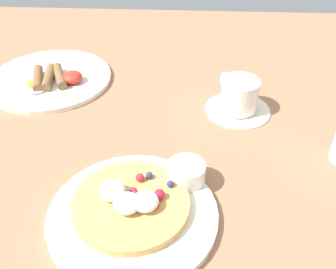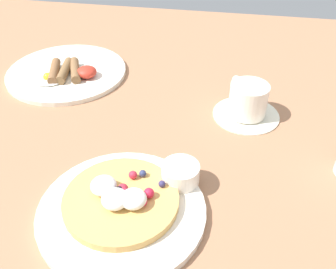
{
  "view_description": "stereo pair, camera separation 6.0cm",
  "coord_description": "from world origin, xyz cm",
  "px_view_note": "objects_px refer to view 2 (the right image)",
  "views": [
    {
      "loc": [
        5.07,
        -53.02,
        43.81
      ],
      "look_at": [
        2.37,
        -2.88,
        4.0
      ],
      "focal_mm": 40.69,
      "sensor_mm": 36.0,
      "label": 1
    },
    {
      "loc": [
        10.98,
        -52.35,
        43.81
      ],
      "look_at": [
        2.37,
        -2.88,
        4.0
      ],
      "focal_mm": 40.69,
      "sensor_mm": 36.0,
      "label": 2
    }
  ],
  "objects_px": {
    "pancake_plate": "(122,211)",
    "syrup_ramekin": "(180,173)",
    "coffee_cup": "(248,99)",
    "breakfast_plate": "(67,72)",
    "coffee_saucer": "(246,114)"
  },
  "relations": [
    {
      "from": "syrup_ramekin",
      "to": "coffee_saucer",
      "type": "relative_size",
      "value": 0.45
    },
    {
      "from": "pancake_plate",
      "to": "syrup_ramekin",
      "type": "bearing_deg",
      "value": 42.88
    },
    {
      "from": "breakfast_plate",
      "to": "pancake_plate",
      "type": "bearing_deg",
      "value": -58.12
    },
    {
      "from": "coffee_cup",
      "to": "coffee_saucer",
      "type": "bearing_deg",
      "value": -61.09
    },
    {
      "from": "coffee_saucer",
      "to": "coffee_cup",
      "type": "distance_m",
      "value": 0.04
    },
    {
      "from": "syrup_ramekin",
      "to": "coffee_cup",
      "type": "relative_size",
      "value": 0.6
    },
    {
      "from": "coffee_cup",
      "to": "syrup_ramekin",
      "type": "bearing_deg",
      "value": -114.9
    },
    {
      "from": "pancake_plate",
      "to": "syrup_ramekin",
      "type": "xyz_separation_m",
      "value": [
        0.08,
        0.07,
        0.02
      ]
    },
    {
      "from": "syrup_ramekin",
      "to": "breakfast_plate",
      "type": "height_order",
      "value": "syrup_ramekin"
    },
    {
      "from": "pancake_plate",
      "to": "syrup_ramekin",
      "type": "distance_m",
      "value": 0.11
    },
    {
      "from": "coffee_cup",
      "to": "breakfast_plate",
      "type": "bearing_deg",
      "value": 167.02
    },
    {
      "from": "pancake_plate",
      "to": "coffee_cup",
      "type": "distance_m",
      "value": 0.33
    },
    {
      "from": "syrup_ramekin",
      "to": "breakfast_plate",
      "type": "bearing_deg",
      "value": 135.24
    },
    {
      "from": "syrup_ramekin",
      "to": "coffee_cup",
      "type": "xyz_separation_m",
      "value": [
        0.1,
        0.21,
        0.01
      ]
    },
    {
      "from": "syrup_ramekin",
      "to": "coffee_saucer",
      "type": "bearing_deg",
      "value": 64.73
    }
  ]
}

